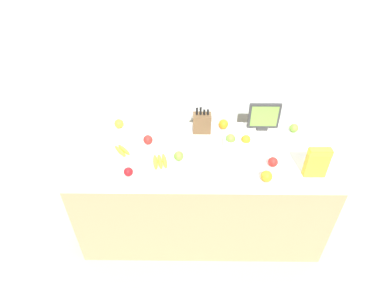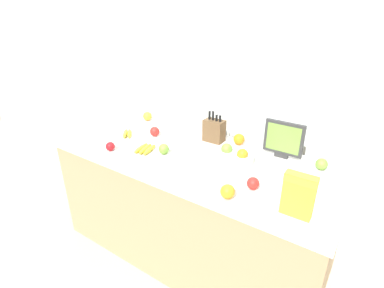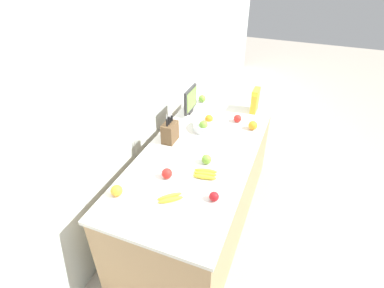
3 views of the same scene
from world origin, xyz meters
The scene contains 17 objects.
ground_plane centered at (0.00, 0.00, 0.00)m, with size 14.00×14.00×0.00m, color #B2A899.
wall_back centered at (0.00, 0.66, 1.30)m, with size 9.00×0.06×2.60m.
counter centered at (0.00, 0.00, 0.45)m, with size 2.09×0.89×0.89m.
knife_block centered at (0.00, 0.30, 0.98)m, with size 0.16×0.10×0.29m.
small_monitor centered at (0.54, 0.32, 1.03)m, with size 0.28×0.03×0.27m.
cereal_box centered at (0.82, -0.27, 1.02)m, with size 0.16×0.06×0.24m.
fruit_bowl centered at (0.30, 0.06, 0.93)m, with size 0.26×0.26×0.12m.
banana_bunch_left centered at (-0.66, -0.01, 0.91)m, with size 0.17×0.17×0.03m.
banana_bunch_right centered at (-0.33, -0.15, 0.91)m, with size 0.14×0.20×0.03m.
apple_near_bananas centered at (-0.19, -0.11, 0.93)m, with size 0.08×0.08×0.08m, color #6B9E33.
apple_rightmost centered at (0.54, -0.17, 0.93)m, with size 0.08×0.08×0.08m, color red.
apple_rear centered at (-0.55, -0.29, 0.92)m, with size 0.07×0.07×0.07m, color #A31419.
apple_leftmost centered at (-0.46, 0.11, 0.93)m, with size 0.08×0.08×0.08m, color red.
apple_front centered at (0.82, 0.30, 0.93)m, with size 0.08×0.08×0.08m, color #6B9E33.
orange_front_left centered at (0.46, -0.34, 0.93)m, with size 0.08×0.08×0.08m, color orange.
orange_mid_right centered at (-0.75, 0.35, 0.93)m, with size 0.08×0.08×0.08m, color orange.
orange_back_center centered at (0.20, 0.35, 0.93)m, with size 0.09×0.09×0.09m, color orange.
Camera 2 is at (1.08, -1.61, 1.89)m, focal length 28.00 mm.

